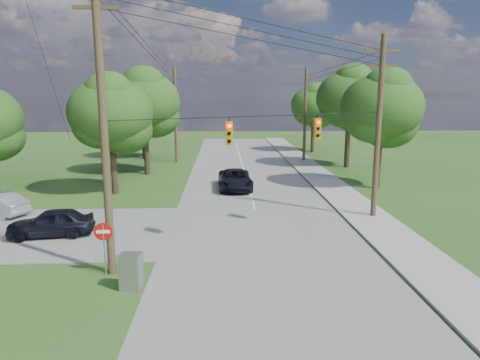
{
  "coord_description": "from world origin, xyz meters",
  "views": [
    {
      "loc": [
        -0.06,
        -16.24,
        7.17
      ],
      "look_at": [
        0.83,
        5.0,
        2.94
      ],
      "focal_mm": 32.0,
      "sensor_mm": 36.0,
      "label": 1
    }
  ],
  "objects_px": {
    "pole_north_w": "(176,115)",
    "do_not_enter_sign": "(104,237)",
    "pole_ne": "(379,125)",
    "car_cross_dark": "(51,222)",
    "pole_sw": "(103,120)",
    "pole_north_e": "(305,114)",
    "car_main_north": "(235,179)",
    "control_cabinet": "(131,272)"
  },
  "relations": [
    {
      "from": "pole_sw",
      "to": "pole_north_w",
      "type": "distance_m",
      "value": 29.62
    },
    {
      "from": "pole_north_e",
      "to": "do_not_enter_sign",
      "type": "distance_m",
      "value": 33.01
    },
    {
      "from": "pole_sw",
      "to": "pole_north_w",
      "type": "xyz_separation_m",
      "value": [
        -0.4,
        29.6,
        -1.1
      ]
    },
    {
      "from": "pole_sw",
      "to": "pole_ne",
      "type": "bearing_deg",
      "value": 29.38
    },
    {
      "from": "pole_north_w",
      "to": "do_not_enter_sign",
      "type": "bearing_deg",
      "value": -89.62
    },
    {
      "from": "pole_north_w",
      "to": "car_main_north",
      "type": "height_order",
      "value": "pole_north_w"
    },
    {
      "from": "car_cross_dark",
      "to": "pole_north_e",
      "type": "bearing_deg",
      "value": 135.14
    },
    {
      "from": "control_cabinet",
      "to": "do_not_enter_sign",
      "type": "height_order",
      "value": "do_not_enter_sign"
    },
    {
      "from": "pole_ne",
      "to": "do_not_enter_sign",
      "type": "bearing_deg",
      "value": -150.27
    },
    {
      "from": "pole_ne",
      "to": "car_cross_dark",
      "type": "bearing_deg",
      "value": -171.06
    },
    {
      "from": "do_not_enter_sign",
      "to": "pole_ne",
      "type": "bearing_deg",
      "value": 27.47
    },
    {
      "from": "pole_sw",
      "to": "pole_north_w",
      "type": "relative_size",
      "value": 1.2
    },
    {
      "from": "car_main_north",
      "to": "control_cabinet",
      "type": "height_order",
      "value": "car_main_north"
    },
    {
      "from": "car_cross_dark",
      "to": "car_main_north",
      "type": "distance_m",
      "value": 14.65
    },
    {
      "from": "pole_ne",
      "to": "pole_north_e",
      "type": "relative_size",
      "value": 1.05
    },
    {
      "from": "car_main_north",
      "to": "do_not_enter_sign",
      "type": "bearing_deg",
      "value": -111.46
    },
    {
      "from": "pole_north_e",
      "to": "control_cabinet",
      "type": "distance_m",
      "value": 33.8
    },
    {
      "from": "pole_north_e",
      "to": "control_cabinet",
      "type": "xyz_separation_m",
      "value": [
        -12.4,
        -31.13,
        -4.43
      ]
    },
    {
      "from": "control_cabinet",
      "to": "do_not_enter_sign",
      "type": "relative_size",
      "value": 0.63
    },
    {
      "from": "pole_sw",
      "to": "car_main_north",
      "type": "distance_m",
      "value": 17.52
    },
    {
      "from": "pole_ne",
      "to": "do_not_enter_sign",
      "type": "xyz_separation_m",
      "value": [
        -13.7,
        -7.83,
        -3.84
      ]
    },
    {
      "from": "pole_north_w",
      "to": "pole_ne",
      "type": "bearing_deg",
      "value": -57.71
    },
    {
      "from": "pole_north_w",
      "to": "pole_sw",
      "type": "bearing_deg",
      "value": -89.23
    },
    {
      "from": "car_cross_dark",
      "to": "car_main_north",
      "type": "bearing_deg",
      "value": 128.86
    },
    {
      "from": "pole_sw",
      "to": "pole_ne",
      "type": "height_order",
      "value": "pole_sw"
    },
    {
      "from": "car_cross_dark",
      "to": "do_not_enter_sign",
      "type": "bearing_deg",
      "value": 29.72
    },
    {
      "from": "pole_ne",
      "to": "control_cabinet",
      "type": "distance_m",
      "value": 16.12
    },
    {
      "from": "pole_ne",
      "to": "pole_north_e",
      "type": "height_order",
      "value": "pole_ne"
    },
    {
      "from": "pole_north_w",
      "to": "car_cross_dark",
      "type": "relative_size",
      "value": 2.37
    },
    {
      "from": "pole_ne",
      "to": "pole_north_e",
      "type": "bearing_deg",
      "value": 90.0
    },
    {
      "from": "do_not_enter_sign",
      "to": "car_main_north",
      "type": "bearing_deg",
      "value": 68.0
    },
    {
      "from": "pole_north_e",
      "to": "pole_north_w",
      "type": "xyz_separation_m",
      "value": [
        -13.9,
        0.0,
        0.0
      ]
    },
    {
      "from": "pole_north_e",
      "to": "pole_north_w",
      "type": "height_order",
      "value": "same"
    },
    {
      "from": "pole_ne",
      "to": "pole_north_w",
      "type": "height_order",
      "value": "pole_ne"
    },
    {
      "from": "control_cabinet",
      "to": "pole_sw",
      "type": "bearing_deg",
      "value": 135.35
    },
    {
      "from": "pole_north_e",
      "to": "pole_sw",
      "type": "bearing_deg",
      "value": -114.52
    },
    {
      "from": "pole_north_w",
      "to": "do_not_enter_sign",
      "type": "xyz_separation_m",
      "value": [
        0.2,
        -29.83,
        -3.5
      ]
    },
    {
      "from": "car_cross_dark",
      "to": "do_not_enter_sign",
      "type": "distance_m",
      "value": 6.53
    },
    {
      "from": "pole_north_e",
      "to": "car_cross_dark",
      "type": "bearing_deg",
      "value": -125.63
    },
    {
      "from": "do_not_enter_sign",
      "to": "car_cross_dark",
      "type": "bearing_deg",
      "value": 126.69
    },
    {
      "from": "pole_sw",
      "to": "car_cross_dark",
      "type": "bearing_deg",
      "value": 131.62
    },
    {
      "from": "control_cabinet",
      "to": "pole_ne",
      "type": "bearing_deg",
      "value": 46.0
    }
  ]
}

